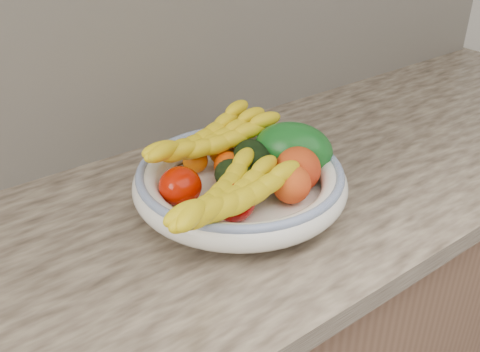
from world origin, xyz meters
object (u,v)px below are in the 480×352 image
at_px(fruit_bowl, 240,181).
at_px(banana_bunch_back, 210,144).
at_px(green_mango, 293,150).
at_px(banana_bunch_front, 229,200).

bearing_deg(fruit_bowl, banana_bunch_back, 90.98).
bearing_deg(green_mango, fruit_bowl, 143.42).
distance_m(green_mango, banana_bunch_back, 0.16).
xyz_separation_m(green_mango, banana_bunch_front, (-0.21, -0.08, 0.01)).
distance_m(fruit_bowl, banana_bunch_back, 0.10).
relative_size(green_mango, banana_bunch_back, 0.49).
distance_m(banana_bunch_back, banana_bunch_front, 0.19).
xyz_separation_m(banana_bunch_back, banana_bunch_front, (-0.08, -0.18, -0.01)).
relative_size(fruit_bowl, banana_bunch_back, 1.25).
bearing_deg(banana_bunch_back, green_mango, -46.46).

